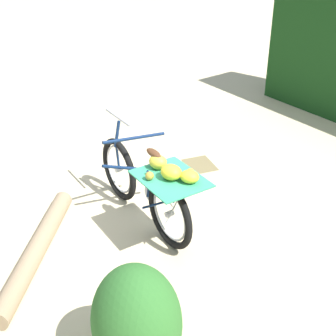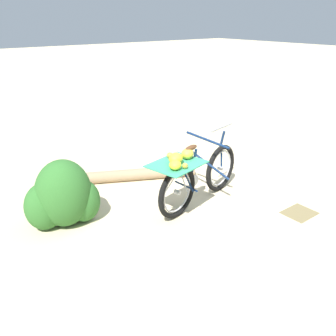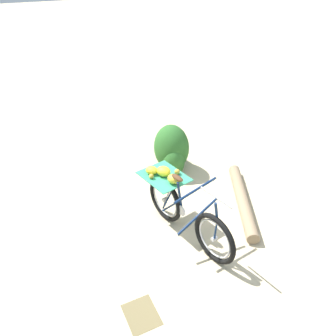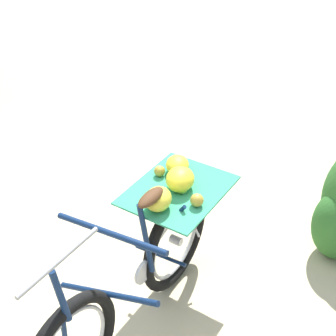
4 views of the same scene
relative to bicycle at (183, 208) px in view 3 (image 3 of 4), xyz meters
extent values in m
plane|color=beige|center=(0.21, -0.27, -0.47)|extent=(60.00, 60.00, 0.00)
torus|color=black|center=(0.62, 0.14, -0.11)|extent=(0.73, 0.22, 0.73)
torus|color=#B7B7BC|center=(0.62, 0.14, -0.11)|extent=(0.56, 0.14, 0.57)
cylinder|color=#B7B7BC|center=(0.62, 0.14, -0.11)|extent=(0.08, 0.09, 0.06)
torus|color=black|center=(-0.41, -0.09, -0.11)|extent=(0.73, 0.22, 0.73)
torus|color=#B7B7BC|center=(-0.41, -0.09, -0.11)|extent=(0.56, 0.14, 0.57)
cylinder|color=#B7B7BC|center=(-0.41, -0.09, -0.11)|extent=(0.08, 0.09, 0.06)
cylinder|color=#0F2347|center=(0.30, 0.07, 0.06)|extent=(0.18, 0.69, 0.30)
cylinder|color=#0F2347|center=(0.23, 0.05, 0.45)|extent=(0.18, 0.70, 0.11)
cylinder|color=#0F2347|center=(-0.08, -0.01, 0.17)|extent=(0.06, 0.12, 0.49)
cylinder|color=#0F2347|center=(-0.22, -0.05, -0.09)|extent=(0.10, 0.38, 0.05)
cylinder|color=#0F2347|center=(-0.26, -0.05, 0.12)|extent=(0.09, 0.32, 0.47)
cylinder|color=#0F2347|center=(0.63, 0.14, 0.04)|extent=(0.04, 0.05, 0.30)
cylinder|color=#0F2347|center=(0.61, 0.13, 0.34)|extent=(0.06, 0.10, 0.30)
cylinder|color=gray|center=(0.58, 0.13, 0.55)|extent=(0.51, 0.13, 0.02)
ellipsoid|color=#4C2D19|center=(-0.14, -0.03, 0.44)|extent=(0.23, 0.13, 0.06)
cylinder|color=#B7B7BC|center=(-0.04, -0.01, -0.08)|extent=(0.16, 0.05, 0.16)
cylinder|color=#B7B7BC|center=(-0.32, -0.07, 0.08)|extent=(0.06, 0.20, 0.39)
cylinder|color=#B7B7BC|center=(-0.52, -0.11, 0.08)|extent=(0.07, 0.24, 0.39)
cube|color=brown|center=(-0.43, -0.09, 0.29)|extent=(0.68, 0.56, 0.02)
cube|color=#33936B|center=(-0.43, -0.09, 0.30)|extent=(0.78, 0.67, 0.01)
ellipsoid|color=yellow|center=(-0.44, -0.09, 0.38)|extent=(0.27, 0.26, 0.14)
ellipsoid|color=yellow|center=(-0.56, -0.22, 0.37)|extent=(0.23, 0.23, 0.12)
ellipsoid|color=yellow|center=(-0.21, -0.04, 0.38)|extent=(0.24, 0.22, 0.14)
sphere|color=#8CAD38|center=(-0.42, -0.05, 0.35)|extent=(0.07, 0.07, 0.07)
sphere|color=#B29333|center=(-0.45, -0.28, 0.35)|extent=(0.07, 0.07, 0.07)
sphere|color=#B29333|center=(-0.39, 0.10, 0.35)|extent=(0.08, 0.08, 0.08)
cylinder|color=#937A5B|center=(-0.16, 1.19, -0.38)|extent=(1.71, 0.99, 0.19)
ellipsoid|color=#2D6628|center=(-1.66, 0.64, -0.03)|extent=(0.71, 0.64, 0.89)
ellipsoid|color=#2D6628|center=(-1.91, 0.70, -0.16)|extent=(0.49, 0.44, 0.62)
ellipsoid|color=#2D6628|center=(-1.44, 0.58, -0.18)|extent=(0.44, 0.40, 0.58)
cylinder|color=#4C3823|center=(-1.66, 0.64, -0.38)|extent=(0.07, 0.07, 0.18)
cube|color=olive|center=(0.98, -1.05, -0.47)|extent=(0.44, 0.36, 0.01)
camera|label=1|loc=(-3.97, 1.29, 2.56)|focal=50.86mm
camera|label=2|loc=(-3.03, -3.30, 2.03)|focal=37.75mm
camera|label=3|loc=(3.21, -1.79, 3.03)|focal=35.97mm
camera|label=4|loc=(1.36, 1.61, 2.15)|focal=52.49mm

